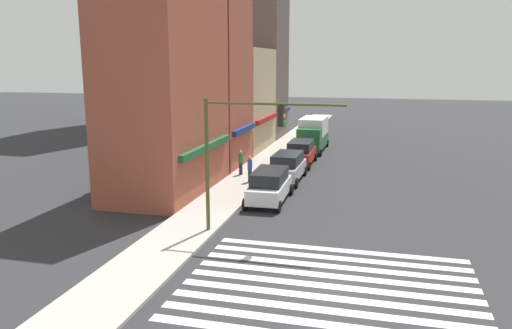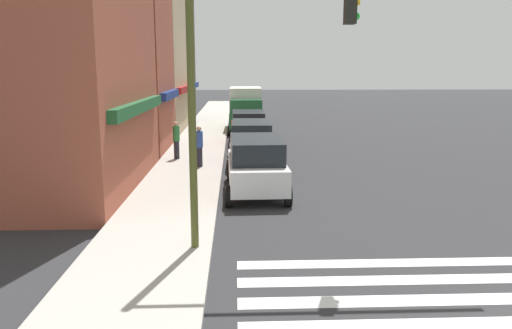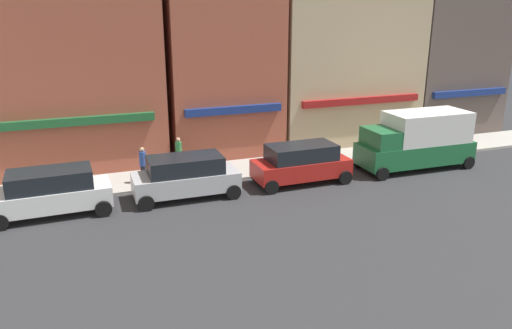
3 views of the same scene
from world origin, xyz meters
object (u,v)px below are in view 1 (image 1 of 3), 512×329
Objects in this scene: box_truck_green at (313,134)px; suv_silver at (287,166)px; suv_white at (270,185)px; suv_red at (301,152)px; pedestrian_blue_shirt at (250,168)px; pedestrian_green_top at (241,162)px; traffic_signal at (239,141)px.

suv_silver is at bearing -179.23° from box_truck_green.
suv_white is at bearing -179.39° from suv_silver.
suv_white is at bearing 179.23° from suv_red.
suv_silver is (5.63, 0.00, 0.00)m from suv_white.
pedestrian_blue_shirt is (-14.04, 2.29, -0.51)m from box_truck_green.
suv_red is 0.76× the size of box_truck_green.
box_truck_green is 3.52× the size of pedestrian_blue_shirt.
suv_white and suv_silver have the same top height.
suv_silver is 0.76× the size of box_truck_green.
suv_silver is 3.54m from pedestrian_green_top.
traffic_signal reaches higher than suv_white.
pedestrian_green_top is at bearing 0.25° from pedestrian_blue_shirt.
pedestrian_blue_shirt is at bearing 176.01° from pedestrian_green_top.
traffic_signal reaches higher than suv_silver.
traffic_signal is 6.92m from suv_white.
suv_red is 6.76m from box_truck_green.
traffic_signal is at bearing 160.39° from pedestrian_green_top.
pedestrian_green_top is (0.42, 3.51, 0.04)m from suv_silver.
suv_silver is at bearing -1.54° from suv_white.
pedestrian_green_top is (2.00, 1.22, 0.00)m from pedestrian_blue_shirt.
pedestrian_blue_shirt is 1.00× the size of pedestrian_green_top.
suv_silver and suv_red have the same top height.
box_truck_green is at bearing -0.29° from traffic_signal.
pedestrian_green_top is (12.00, 3.39, -3.48)m from traffic_signal.
box_truck_green is 12.55m from pedestrian_green_top.
traffic_signal is at bearing -179.52° from box_truck_green.
suv_red is at bearing 0.61° from suv_silver.
box_truck_green reaches higher than pedestrian_green_top.
pedestrian_green_top is at bearing 164.52° from box_truck_green.
traffic_signal is 10.81m from pedestrian_blue_shirt.
traffic_signal is at bearing 161.11° from pedestrian_blue_shirt.
box_truck_green reaches higher than suv_red.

